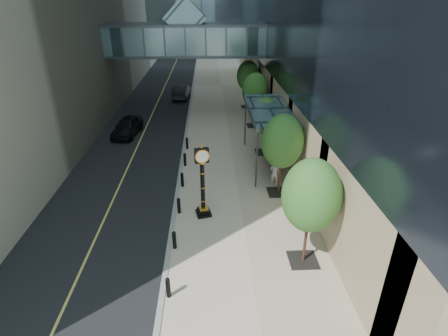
{
  "coord_description": "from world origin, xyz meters",
  "views": [
    {
      "loc": [
        -0.83,
        -10.03,
        11.64
      ],
      "look_at": [
        -0.05,
        7.48,
        2.92
      ],
      "focal_mm": 28.0,
      "sensor_mm": 36.0,
      "label": 1
    }
  ],
  "objects": [
    {
      "name": "skywalk",
      "position": [
        -3.0,
        28.0,
        7.71
      ],
      "size": [
        17.0,
        4.2,
        5.8
      ],
      "color": "#45686F",
      "rests_on": "ground"
    },
    {
      "name": "pedestrian",
      "position": [
        3.5,
        10.61,
        0.93
      ],
      "size": [
        0.73,
        0.58,
        1.74
      ],
      "primitive_type": "imported",
      "rotation": [
        0.0,
        0.0,
        2.85
      ],
      "color": "beige",
      "rests_on": "sidewalk"
    },
    {
      "name": "curb",
      "position": [
        -3.0,
        40.0,
        0.04
      ],
      "size": [
        0.25,
        180.0,
        0.07
      ],
      "primitive_type": "cube",
      "color": "gray",
      "rests_on": "ground"
    },
    {
      "name": "street_clock",
      "position": [
        -1.26,
        7.16,
        1.97
      ],
      "size": [
        0.99,
        0.99,
        4.4
      ],
      "rotation": [
        0.0,
        0.0,
        0.22
      ],
      "color": "black",
      "rests_on": "sidewalk"
    },
    {
      "name": "car_near",
      "position": [
        -8.34,
        20.64,
        0.83
      ],
      "size": [
        2.54,
        4.95,
        1.61
      ],
      "primitive_type": "imported",
      "rotation": [
        0.0,
        0.0,
        -0.14
      ],
      "color": "black",
      "rests_on": "road"
    },
    {
      "name": "entrance_canopy",
      "position": [
        3.48,
        14.0,
        4.19
      ],
      "size": [
        3.0,
        8.0,
        4.38
      ],
      "color": "#383F44",
      "rests_on": "ground"
    },
    {
      "name": "sidewalk",
      "position": [
        1.0,
        40.0,
        0.03
      ],
      "size": [
        8.0,
        180.0,
        0.06
      ],
      "primitive_type": "cube",
      "color": "#C3AC96",
      "rests_on": "ground"
    },
    {
      "name": "car_far",
      "position": [
        -4.2,
        33.27,
        0.83
      ],
      "size": [
        2.14,
        5.03,
        1.61
      ],
      "primitive_type": "imported",
      "rotation": [
        0.0,
        0.0,
        3.05
      ],
      "color": "black",
      "rests_on": "road"
    },
    {
      "name": "street_trees",
      "position": [
        3.6,
        15.55,
        3.54
      ],
      "size": [
        2.63,
        28.57,
        5.4
      ],
      "color": "black",
      "rests_on": "sidewalk"
    },
    {
      "name": "bollard_row",
      "position": [
        -2.7,
        9.0,
        0.51
      ],
      "size": [
        0.2,
        16.2,
        0.9
      ],
      "color": "black",
      "rests_on": "sidewalk"
    },
    {
      "name": "ground",
      "position": [
        0.0,
        0.0,
        0.0
      ],
      "size": [
        320.0,
        320.0,
        0.0
      ],
      "primitive_type": "plane",
      "color": "gray",
      "rests_on": "ground"
    },
    {
      "name": "road",
      "position": [
        -7.0,
        40.0,
        0.01
      ],
      "size": [
        8.0,
        180.0,
        0.02
      ],
      "primitive_type": "cube",
      "color": "black",
      "rests_on": "ground"
    }
  ]
}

